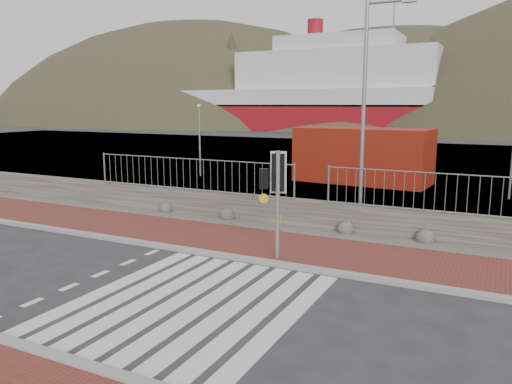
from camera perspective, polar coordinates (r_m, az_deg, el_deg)
The scene contains 15 objects.
ground at distance 10.81m, azimuth -7.37°, elevation -12.42°, with size 220.00×220.00×0.00m, color #28282B.
sidewalk_far at distance 14.54m, azimuth 2.57°, elevation -6.26°, with size 40.00×3.00×0.08m, color maroon.
kerb_near at distance 8.71m, azimuth -19.00°, elevation -18.36°, with size 40.00×0.25×0.12m, color gray.
kerb_far at distance 13.23m, azimuth -0.08°, elevation -7.86°, with size 40.00×0.25×0.12m, color gray.
zebra_crossing at distance 10.81m, azimuth -7.38°, elevation -12.39°, with size 4.62×5.60×0.01m.
gravel_strip at distance 16.32m, azimuth 5.43°, elevation -4.51°, with size 40.00×1.50×0.06m, color #59544C.
stone_wall at distance 16.95m, azimuth 6.43°, elevation -2.51°, with size 40.00×0.60×0.90m, color #454038.
railing at distance 16.57m, azimuth 6.34°, elevation 2.01°, with size 18.07×0.07×1.22m.
quay at distance 36.83m, azimuth 17.52°, elevation 3.16°, with size 120.00×40.00×0.50m, color #4C4C4F.
water at distance 71.51m, azimuth 22.02°, elevation 6.01°, with size 220.00×50.00×0.05m, color #3F4C54.
ferry at distance 81.97m, azimuth 4.86°, elevation 10.87°, with size 50.00×16.00×20.00m.
hills_backdrop at distance 99.94m, azimuth 26.22°, elevation -6.80°, with size 254.00×90.00×100.00m.
traffic_signal_far at distance 12.95m, azimuth 2.33°, elevation 1.22°, with size 0.72×0.41×2.93m.
streetlight at distance 16.87m, azimuth 12.64°, elevation 9.83°, with size 1.55×0.20×7.33m.
shipping_container at distance 26.96m, azimuth 12.08°, elevation 4.11°, with size 6.89×2.87×2.87m, color maroon.
Camera 1 is at (5.63, -8.27, 4.12)m, focal length 35.00 mm.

